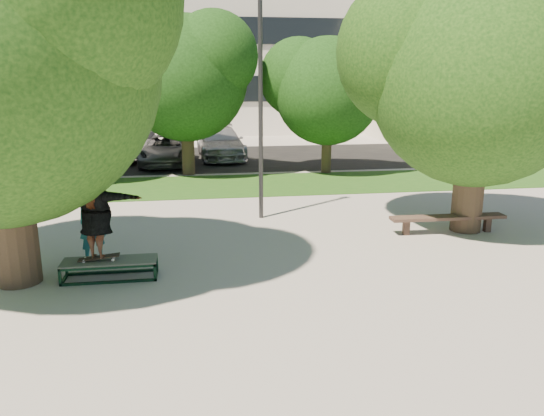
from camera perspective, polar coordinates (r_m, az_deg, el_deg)
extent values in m
plane|color=#A8A19B|center=(9.95, -3.18, -8.75)|extent=(120.00, 120.00, 0.00)
cube|color=#1A4C15|center=(19.11, -2.92, 2.49)|extent=(30.00, 4.00, 0.02)
cube|color=black|center=(25.44, -6.64, 5.33)|extent=(40.00, 8.00, 0.01)
cylinder|color=#38281E|center=(10.92, -26.37, 0.67)|extent=(0.84, 0.84, 3.20)
cylinder|color=#38281E|center=(14.12, 20.52, 3.60)|extent=(0.76, 0.76, 3.00)
sphere|color=#10340E|center=(13.92, 21.35, 12.85)|extent=(5.20, 5.20, 5.20)
sphere|color=#10340E|center=(14.05, 15.18, 15.98)|extent=(3.90, 3.90, 3.90)
sphere|color=#10340E|center=(14.12, 27.06, 16.01)|extent=(3.64, 3.64, 3.64)
cylinder|color=#38281E|center=(21.06, -24.29, 6.18)|extent=(0.44, 0.44, 2.80)
sphere|color=black|center=(20.92, -24.87, 11.77)|extent=(4.40, 4.40, 4.40)
sphere|color=black|center=(20.24, -22.68, 14.13)|extent=(3.08, 3.08, 3.08)
cylinder|color=#38281E|center=(21.26, -9.07, 7.59)|extent=(0.50, 0.50, 3.00)
sphere|color=black|center=(21.13, -9.31, 13.58)|extent=(4.80, 4.80, 4.80)
sphere|color=black|center=(21.90, -12.61, 15.01)|extent=(3.60, 3.60, 3.60)
sphere|color=black|center=(20.68, -6.31, 15.99)|extent=(3.36, 3.36, 3.36)
cylinder|color=#38281E|center=(21.46, 5.90, 7.21)|extent=(0.40, 0.40, 2.60)
sphere|color=black|center=(21.32, 6.04, 12.37)|extent=(4.20, 4.20, 4.20)
sphere|color=black|center=(21.69, 2.88, 13.84)|extent=(3.15, 3.15, 3.15)
sphere|color=black|center=(21.16, 8.94, 14.25)|extent=(2.94, 2.94, 2.94)
cylinder|color=#2D2D30|center=(14.27, -1.23, 10.66)|extent=(0.12, 0.12, 6.00)
cube|color=silver|center=(41.35, -10.79, 19.66)|extent=(30.00, 14.00, 16.00)
cube|color=black|center=(34.10, -10.80, 12.46)|extent=(27.60, 0.12, 1.60)
cube|color=black|center=(34.19, -11.08, 18.32)|extent=(27.60, 0.12, 1.60)
cube|color=beige|center=(36.38, 23.24, 13.26)|extent=(15.00, 10.00, 8.00)
cube|color=#475147|center=(10.80, -17.08, -5.46)|extent=(1.80, 0.60, 0.03)
cylinder|color=white|center=(10.79, -19.59, -5.43)|extent=(0.06, 0.03, 0.06)
cylinder|color=white|center=(10.94, -19.44, -5.15)|extent=(0.06, 0.03, 0.06)
cylinder|color=white|center=(10.70, -16.74, -5.37)|extent=(0.06, 0.03, 0.06)
cylinder|color=white|center=(10.85, -16.63, -5.09)|extent=(0.06, 0.03, 0.06)
cube|color=black|center=(10.80, -18.12, -5.06)|extent=(0.78, 0.20, 0.10)
imported|color=brown|center=(10.58, -18.44, -1.05)|extent=(1.97, 0.97, 1.55)
imported|color=#1C616A|center=(11.67, -18.72, -1.20)|extent=(0.79, 0.79, 1.86)
cube|color=#48352B|center=(13.56, 14.23, -2.01)|extent=(0.15, 0.15, 0.39)
cube|color=#48352B|center=(14.49, 22.15, -1.60)|extent=(0.15, 0.15, 0.39)
cube|color=#48352B|center=(13.94, 18.39, -0.95)|extent=(2.94, 0.44, 0.08)
imported|color=silver|center=(23.29, -19.70, 5.53)|extent=(2.31, 4.36, 1.41)
imported|color=black|center=(25.83, -14.18, 6.79)|extent=(1.89, 4.64, 1.50)
imported|color=slate|center=(23.94, -11.37, 6.13)|extent=(2.25, 4.66, 1.28)
imported|color=#B3B3B8|center=(25.45, -5.56, 7.00)|extent=(2.29, 5.10, 1.45)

